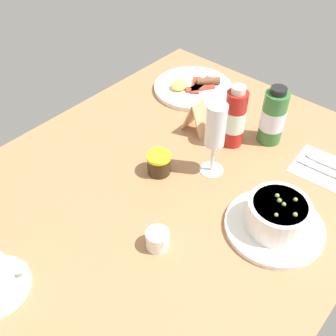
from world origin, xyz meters
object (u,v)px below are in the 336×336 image
porridge_bowl (277,217)px  breakfast_plate (193,87)px  sauce_bottle_red (235,118)px  jam_jar (159,163)px  sauce_bottle_green (273,117)px  cutlery_setting (332,171)px  creamer_jug (158,240)px  wine_glass (215,129)px  menu_card (197,117)px

porridge_bowl → breakfast_plate: (30.44, 46.31, -2.67)cm
porridge_bowl → sauce_bottle_red: size_ratio=1.23×
porridge_bowl → jam_jar: (-3.19, 29.74, -0.89)cm
breakfast_plate → sauce_bottle_green: bearing=-100.5°
cutlery_setting → sauce_bottle_green: 19.41cm
porridge_bowl → creamer_jug: bearing=141.8°
sauce_bottle_green → creamer_jug: bearing=-178.6°
creamer_jug → wine_glass: bearing=12.0°
cutlery_setting → breakfast_plate: bearing=82.6°
sauce_bottle_green → porridge_bowl: bearing=-146.7°
wine_glass → menu_card: size_ratio=2.07×
wine_glass → cutlery_setting: bearing=-50.1°
creamer_jug → sauce_bottle_green: sauce_bottle_green is taller
jam_jar → breakfast_plate: bearing=26.2°
cutlery_setting → sauce_bottle_green: (0.63, 18.08, 7.04)cm
jam_jar → sauce_bottle_red: sauce_bottle_red is taller
porridge_bowl → menu_card: size_ratio=2.28×
cutlery_setting → sauce_bottle_red: size_ratio=1.17×
sauce_bottle_green → sauce_bottle_red: bearing=138.2°
jam_jar → creamer_jug: bearing=-138.3°
sauce_bottle_green → menu_card: size_ratio=1.73×
creamer_jug → sauce_bottle_red: sauce_bottle_red is taller
porridge_bowl → sauce_bottle_red: (17.48, 22.96, 4.19)cm
porridge_bowl → wine_glass: size_ratio=1.10×
cutlery_setting → sauce_bottle_red: 26.68cm
porridge_bowl → menu_card: bearing=65.1°
cutlery_setting → creamer_jug: (-43.67, 16.99, 1.92)cm
breakfast_plate → menu_card: bearing=-138.7°
sauce_bottle_green → sauce_bottle_red: sauce_bottle_red is taller
sauce_bottle_red → jam_jar: bearing=161.8°
jam_jar → breakfast_plate: 37.53cm
jam_jar → menu_card: 18.82cm
sauce_bottle_red → sauce_bottle_green: bearing=-41.8°
cutlery_setting → wine_glass: wine_glass is taller
cutlery_setting → creamer_jug: bearing=158.7°
cutlery_setting → creamer_jug: size_ratio=3.45×
wine_glass → sauce_bottle_green: 20.39cm
porridge_bowl → cutlery_setting: porridge_bowl is taller
porridge_bowl → cutlery_setting: bearing=-4.1°
breakfast_plate → menu_card: (-15.18, -13.36, 3.55)cm
cutlery_setting → jam_jar: bearing=131.1°
cutlery_setting → menu_card: bearing=104.5°
creamer_jug → cutlery_setting: bearing=-21.3°
wine_glass → menu_card: 17.62cm
wine_glass → menu_card: (9.65, 12.37, -8.02)cm
menu_card → sauce_bottle_green: bearing=-59.9°
breakfast_plate → wine_glass: bearing=-134.0°
wine_glass → sauce_bottle_green: (19.26, -4.23, -5.21)cm
wine_glass → sauce_bottle_red: bearing=11.3°
wine_glass → sauce_bottle_green: wine_glass is taller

